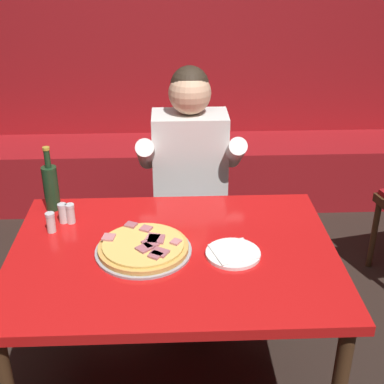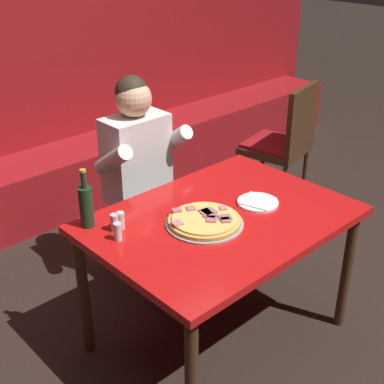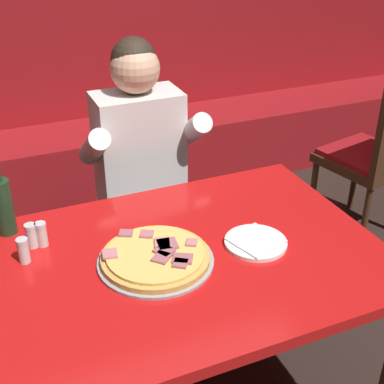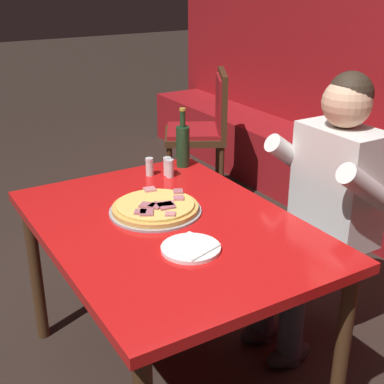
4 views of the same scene
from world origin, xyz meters
name	(u,v)px [view 2 (image 2 of 4)]	position (x,y,z in m)	size (l,w,h in m)	color
ground_plane	(218,335)	(0.00, 0.00, 0.00)	(24.00, 24.00, 0.00)	black
booth_wall_panel	(10,86)	(0.00, 2.18, 0.95)	(6.80, 0.16, 1.90)	maroon
booth_bench	(44,187)	(0.00, 1.86, 0.23)	(6.46, 0.48, 0.46)	maroon
main_dining_table	(221,230)	(0.00, 0.00, 0.67)	(1.26, 0.92, 0.75)	#422816
pizza	(204,220)	(-0.11, 0.00, 0.77)	(0.37, 0.37, 0.05)	#9E9EA3
plate_white_paper	(258,202)	(0.23, -0.04, 0.76)	(0.21, 0.21, 0.02)	white
beer_bottle	(86,205)	(-0.52, 0.37, 0.86)	(0.07, 0.07, 0.29)	#19381E
shaker_red_pepper_flakes	(115,223)	(-0.46, 0.24, 0.79)	(0.04, 0.04, 0.09)	silver
shaker_black_pepper	(121,221)	(-0.43, 0.24, 0.79)	(0.04, 0.04, 0.09)	silver
shaker_parmesan	(118,232)	(-0.49, 0.17, 0.79)	(0.04, 0.04, 0.09)	silver
diner_seated_blue_shirt	(146,174)	(0.10, 0.71, 0.71)	(0.53, 0.53, 1.27)	black
dining_chair_far_left	(285,138)	(1.44, 0.72, 0.57)	(0.52, 0.52, 0.98)	#422816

